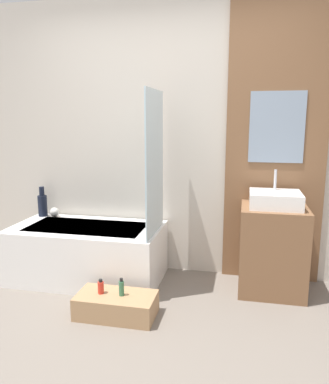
% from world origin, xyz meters
% --- Properties ---
extents(ground_plane, '(12.00, 12.00, 0.00)m').
position_xyz_m(ground_plane, '(0.00, 0.00, 0.00)').
color(ground_plane, slate).
extents(wall_tiled_back, '(4.20, 0.06, 2.60)m').
position_xyz_m(wall_tiled_back, '(0.00, 1.58, 1.30)').
color(wall_tiled_back, beige).
rests_on(wall_tiled_back, ground_plane).
extents(wall_wood_accent, '(0.88, 0.04, 2.60)m').
position_xyz_m(wall_wood_accent, '(0.99, 1.53, 1.31)').
color(wall_wood_accent, brown).
rests_on(wall_wood_accent, ground_plane).
extents(bathtub, '(1.39, 0.73, 0.51)m').
position_xyz_m(bathtub, '(-0.69, 1.16, 0.26)').
color(bathtub, white).
rests_on(bathtub, ground_plane).
extents(glass_shower_screen, '(0.01, 0.60, 1.22)m').
position_xyz_m(glass_shower_screen, '(-0.02, 1.12, 1.12)').
color(glass_shower_screen, silver).
rests_on(glass_shower_screen, bathtub).
extents(wooden_step_bench, '(0.61, 0.32, 0.17)m').
position_xyz_m(wooden_step_bench, '(-0.20, 0.55, 0.09)').
color(wooden_step_bench, '#A87F56').
rests_on(wooden_step_bench, ground_plane).
extents(vanity_cabinet, '(0.55, 0.51, 0.76)m').
position_xyz_m(vanity_cabinet, '(0.99, 1.26, 0.38)').
color(vanity_cabinet, brown).
rests_on(vanity_cabinet, ground_plane).
extents(sink, '(0.42, 0.38, 0.31)m').
position_xyz_m(sink, '(0.99, 1.26, 0.82)').
color(sink, white).
rests_on(sink, vanity_cabinet).
extents(vase_tall_dark, '(0.09, 0.09, 0.31)m').
position_xyz_m(vase_tall_dark, '(-1.28, 1.43, 0.63)').
color(vase_tall_dark, black).
rests_on(vase_tall_dark, bathtub).
extents(vase_round_light, '(0.09, 0.09, 0.09)m').
position_xyz_m(vase_round_light, '(-1.15, 1.43, 0.56)').
color(vase_round_light, silver).
rests_on(vase_round_light, bathtub).
extents(bottle_soap_primary, '(0.05, 0.05, 0.11)m').
position_xyz_m(bottle_soap_primary, '(-0.32, 0.55, 0.22)').
color(bottle_soap_primary, red).
rests_on(bottle_soap_primary, wooden_step_bench).
extents(bottle_soap_secondary, '(0.04, 0.04, 0.14)m').
position_xyz_m(bottle_soap_secondary, '(-0.15, 0.55, 0.23)').
color(bottle_soap_secondary, '#38704C').
rests_on(bottle_soap_secondary, wooden_step_bench).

